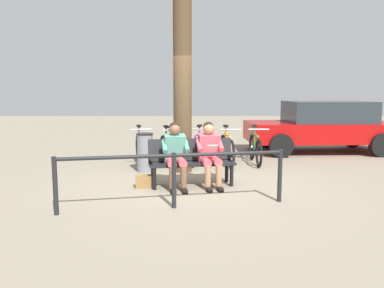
% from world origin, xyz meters
% --- Properties ---
extents(ground_plane, '(40.00, 40.00, 0.00)m').
position_xyz_m(ground_plane, '(0.00, 0.00, 0.00)').
color(ground_plane, gray).
extents(bench, '(1.66, 0.76, 0.87)m').
position_xyz_m(bench, '(0.04, -0.03, 0.51)').
color(bench, black).
rests_on(bench, ground).
extents(person_reading, '(0.54, 0.81, 1.20)m').
position_xyz_m(person_reading, '(-0.30, 0.07, 0.66)').
color(person_reading, '#D84C59').
rests_on(person_reading, ground).
extents(person_companion, '(0.54, 0.81, 1.20)m').
position_xyz_m(person_companion, '(0.33, 0.19, 0.66)').
color(person_companion, '#4C8C7A').
rests_on(person_companion, ground).
extents(handbag, '(0.32, 0.18, 0.24)m').
position_xyz_m(handbag, '(0.91, 0.21, 0.12)').
color(handbag, olive).
rests_on(handbag, ground).
extents(tree_trunk, '(0.40, 0.40, 4.05)m').
position_xyz_m(tree_trunk, '(0.23, -1.25, 2.02)').
color(tree_trunk, '#4C3823').
rests_on(tree_trunk, ground).
extents(litter_bin, '(0.36, 0.36, 0.85)m').
position_xyz_m(litter_bin, '(1.06, -1.23, 0.43)').
color(litter_bin, slate).
rests_on(litter_bin, ground).
extents(bicycle_silver, '(0.48, 1.68, 0.94)m').
position_xyz_m(bicycle_silver, '(-1.53, -2.20, 0.36)').
color(bicycle_silver, black).
rests_on(bicycle_silver, ground).
extents(bicycle_green, '(0.48, 1.68, 0.94)m').
position_xyz_m(bicycle_green, '(-0.83, -2.12, 0.36)').
color(bicycle_green, black).
rests_on(bicycle_green, ground).
extents(bicycle_blue, '(0.54, 1.65, 0.94)m').
position_xyz_m(bicycle_blue, '(-0.12, -2.20, 0.36)').
color(bicycle_blue, black).
rests_on(bicycle_blue, ground).
extents(bicycle_orange, '(0.63, 1.62, 0.94)m').
position_xyz_m(bicycle_orange, '(0.60, -2.00, 0.36)').
color(bicycle_orange, black).
rests_on(bicycle_orange, ground).
extents(bicycle_red, '(0.56, 1.65, 0.94)m').
position_xyz_m(bicycle_red, '(1.29, -2.16, 0.36)').
color(bicycle_red, black).
rests_on(bicycle_red, ground).
extents(railing_fence, '(3.43, 0.73, 0.85)m').
position_xyz_m(railing_fence, '(0.30, 1.42, 0.60)').
color(railing_fence, black).
rests_on(railing_fence, ground).
extents(parked_car, '(4.25, 2.11, 1.47)m').
position_xyz_m(parked_car, '(-3.76, -3.98, 0.77)').
color(parked_car, '#A50C0C').
rests_on(parked_car, ground).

